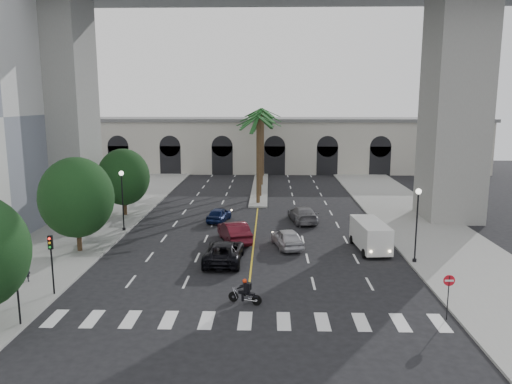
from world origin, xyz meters
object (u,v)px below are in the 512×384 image
car_b (234,232)px  pedestrian_a (25,269)px  lamp_post_right (417,219)px  do_not_enter_sign (449,287)px  traffic_signal_near (17,279)px  pedestrian_b (4,248)px  traffic_signal_far (51,255)px  cargo_van (370,235)px  car_d (303,214)px  lamp_post_left_far (122,195)px  motorcycle_rider (246,292)px  car_c (224,252)px  car_a (287,238)px  car_e (219,214)px

car_b → pedestrian_a: 15.72m
lamp_post_right → do_not_enter_sign: size_ratio=2.20×
traffic_signal_near → pedestrian_b: size_ratio=2.00×
traffic_signal_far → cargo_van: traffic_signal_far is taller
lamp_post_right → pedestrian_a: 25.79m
traffic_signal_near → car_d: (15.66, 22.54, -1.76)m
car_b → do_not_enter_sign: do_not_enter_sign is taller
lamp_post_left_far → motorcycle_rider: (11.34, -15.27, -2.57)m
car_c → pedestrian_a: pedestrian_a is taller
car_d → pedestrian_a: pedestrian_a is taller
cargo_van → do_not_enter_sign: bearing=-87.1°
lamp_post_right → motorcycle_rider: 13.81m
lamp_post_left_far → traffic_signal_far: size_ratio=1.47×
traffic_signal_near → car_c: 14.19m
lamp_post_right → car_d: (-7.04, 12.04, -2.47)m
lamp_post_right → motorcycle_rider: bearing=-147.6°
traffic_signal_near → cargo_van: traffic_signal_near is taller
traffic_signal_far → motorcycle_rider: bearing=-3.9°
car_c → car_b: bearing=-92.3°
lamp_post_right → traffic_signal_near: lamp_post_right is taller
lamp_post_left_far → pedestrian_b: (-6.01, -8.41, -2.16)m
traffic_signal_near → do_not_enter_sign: size_ratio=1.50×
lamp_post_right → pedestrian_b: (-28.81, -0.41, -2.16)m
lamp_post_left_far → car_b: size_ratio=1.05×
cargo_van → pedestrian_a: (-22.78, -7.68, -0.27)m
lamp_post_left_far → lamp_post_right: (22.80, -8.00, 0.00)m
car_a → car_b: 4.46m
car_c → cargo_van: size_ratio=1.02×
car_c → motorcycle_rider: bearing=106.2°
lamp_post_left_far → car_d: (15.76, 4.04, -2.47)m
car_d → car_e: car_d is taller
lamp_post_right → do_not_enter_sign: (-0.90, -9.06, -1.45)m
traffic_signal_far → cargo_van: (20.21, 9.56, -1.27)m
car_e → cargo_van: bearing=155.6°
lamp_post_right → traffic_signal_far: lamp_post_right is taller
traffic_signal_near → car_a: (13.91, 14.21, -1.76)m
motorcycle_rider → car_d: bearing=97.4°
car_d → do_not_enter_sign: 22.00m
car_b → car_c: bearing=68.4°
lamp_post_right → traffic_signal_far: bearing=-164.0°
lamp_post_left_far → lamp_post_right: size_ratio=1.00×
car_a → pedestrian_a: size_ratio=2.70×
car_e → car_a: bearing=137.8°
lamp_post_right → car_c: bearing=179.9°
lamp_post_right → car_a: size_ratio=1.21×
lamp_post_right → pedestrian_a: (-25.28, -4.62, -2.25)m
car_a → do_not_enter_sign: (7.89, -12.77, 1.02)m
traffic_signal_far → car_a: (13.91, 10.21, -1.76)m
lamp_post_left_far → lamp_post_right: bearing=-19.3°
lamp_post_right → car_e: lamp_post_right is taller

